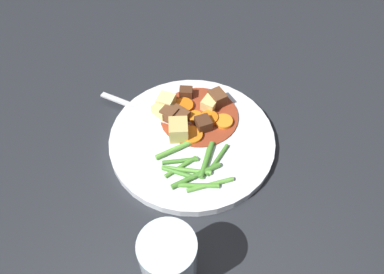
# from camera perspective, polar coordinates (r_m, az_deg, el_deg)

# --- Properties ---
(ground_plane) EXTENTS (3.00, 3.00, 0.00)m
(ground_plane) POSITION_cam_1_polar(r_m,az_deg,el_deg) (0.64, 0.00, -0.83)
(ground_plane) COLOR #26282D
(dinner_plate) EXTENTS (0.27, 0.27, 0.01)m
(dinner_plate) POSITION_cam_1_polar(r_m,az_deg,el_deg) (0.63, 0.00, -0.42)
(dinner_plate) COLOR white
(dinner_plate) RESTS_ON ground_plane
(stew_sauce) EXTENTS (0.13, 0.13, 0.00)m
(stew_sauce) POSITION_cam_1_polar(r_m,az_deg,el_deg) (0.65, 1.07, 3.19)
(stew_sauce) COLOR #93381E
(stew_sauce) RESTS_ON dinner_plate
(carrot_slice_0) EXTENTS (0.04, 0.04, 0.01)m
(carrot_slice_0) POSITION_cam_1_polar(r_m,az_deg,el_deg) (0.64, 4.73, 2.24)
(carrot_slice_0) COLOR orange
(carrot_slice_0) RESTS_ON dinner_plate
(carrot_slice_1) EXTENTS (0.04, 0.04, 0.01)m
(carrot_slice_1) POSITION_cam_1_polar(r_m,az_deg,el_deg) (0.66, -1.29, 4.63)
(carrot_slice_1) COLOR orange
(carrot_slice_1) RESTS_ON dinner_plate
(carrot_slice_2) EXTENTS (0.04, 0.04, 0.01)m
(carrot_slice_2) POSITION_cam_1_polar(r_m,az_deg,el_deg) (0.64, 2.58, 2.73)
(carrot_slice_2) COLOR orange
(carrot_slice_2) RESTS_ON dinner_plate
(carrot_slice_3) EXTENTS (0.04, 0.04, 0.01)m
(carrot_slice_3) POSITION_cam_1_polar(r_m,az_deg,el_deg) (0.62, 0.16, 0.28)
(carrot_slice_3) COLOR orange
(carrot_slice_3) RESTS_ON dinner_plate
(carrot_slice_4) EXTENTS (0.03, 0.03, 0.01)m
(carrot_slice_4) POSITION_cam_1_polar(r_m,az_deg,el_deg) (0.65, 0.45, 2.96)
(carrot_slice_4) COLOR orange
(carrot_slice_4) RESTS_ON dinner_plate
(potato_chunk_0) EXTENTS (0.03, 0.03, 0.02)m
(potato_chunk_0) POSITION_cam_1_polar(r_m,az_deg,el_deg) (0.66, 2.67, 4.89)
(potato_chunk_0) COLOR #E5CC7A
(potato_chunk_0) RESTS_ON dinner_plate
(potato_chunk_1) EXTENTS (0.04, 0.04, 0.02)m
(potato_chunk_1) POSITION_cam_1_polar(r_m,az_deg,el_deg) (0.65, -4.35, 4.04)
(potato_chunk_1) COLOR #E5CC7A
(potato_chunk_1) RESTS_ON dinner_plate
(potato_chunk_2) EXTENTS (0.03, 0.03, 0.03)m
(potato_chunk_2) POSITION_cam_1_polar(r_m,az_deg,el_deg) (0.66, -3.88, 5.15)
(potato_chunk_2) COLOR #EAD68C
(potato_chunk_2) RESTS_ON dinner_plate
(potato_chunk_3) EXTENTS (0.04, 0.04, 0.03)m
(potato_chunk_3) POSITION_cam_1_polar(r_m,az_deg,el_deg) (0.62, -2.05, 1.09)
(potato_chunk_3) COLOR #DBBC6B
(potato_chunk_3) RESTS_ON dinner_plate
(meat_chunk_0) EXTENTS (0.02, 0.02, 0.02)m
(meat_chunk_0) POSITION_cam_1_polar(r_m,az_deg,el_deg) (0.68, -0.91, 6.59)
(meat_chunk_0) COLOR #4C2B19
(meat_chunk_0) RESTS_ON dinner_plate
(meat_chunk_1) EXTENTS (0.04, 0.04, 0.02)m
(meat_chunk_1) POSITION_cam_1_polar(r_m,az_deg,el_deg) (0.64, -1.95, 3.22)
(meat_chunk_1) COLOR brown
(meat_chunk_1) RESTS_ON dinner_plate
(meat_chunk_2) EXTENTS (0.04, 0.04, 0.03)m
(meat_chunk_2) POSITION_cam_1_polar(r_m,az_deg,el_deg) (0.67, 3.82, 5.74)
(meat_chunk_2) COLOR brown
(meat_chunk_2) RESTS_ON dinner_plate
(meat_chunk_3) EXTENTS (0.03, 0.03, 0.02)m
(meat_chunk_3) POSITION_cam_1_polar(r_m,az_deg,el_deg) (0.63, 1.69, 1.92)
(meat_chunk_3) COLOR #4C2B19
(meat_chunk_3) RESTS_ON dinner_plate
(meat_chunk_4) EXTENTS (0.03, 0.03, 0.02)m
(meat_chunk_4) POSITION_cam_1_polar(r_m,az_deg,el_deg) (0.64, -3.43, 3.36)
(meat_chunk_4) COLOR brown
(meat_chunk_4) RESTS_ON dinner_plate
(green_bean_0) EXTENTS (0.06, 0.03, 0.01)m
(green_bean_0) POSITION_cam_1_polar(r_m,az_deg,el_deg) (0.60, 3.80, -3.39)
(green_bean_0) COLOR #4C8E33
(green_bean_0) RESTS_ON dinner_plate
(green_bean_1) EXTENTS (0.07, 0.02, 0.01)m
(green_bean_1) POSITION_cam_1_polar(r_m,az_deg,el_deg) (0.59, 2.21, -3.41)
(green_bean_1) COLOR #4C8E33
(green_bean_1) RESTS_ON dinner_plate
(green_bean_2) EXTENTS (0.01, 0.08, 0.01)m
(green_bean_2) POSITION_cam_1_polar(r_m,az_deg,el_deg) (0.58, -0.40, -5.02)
(green_bean_2) COLOR #66AD42
(green_bean_2) RESTS_ON dinner_plate
(green_bean_3) EXTENTS (0.02, 0.06, 0.01)m
(green_bean_3) POSITION_cam_1_polar(r_m,az_deg,el_deg) (0.59, -1.80, -3.58)
(green_bean_3) COLOR #4C8E33
(green_bean_3) RESTS_ON dinner_plate
(green_bean_4) EXTENTS (0.04, 0.07, 0.01)m
(green_bean_4) POSITION_cam_1_polar(r_m,az_deg,el_deg) (0.57, 2.74, -7.13)
(green_bean_4) COLOR #66AD42
(green_bean_4) RESTS_ON dinner_plate
(green_bean_5) EXTENTS (0.01, 0.06, 0.01)m
(green_bean_5) POSITION_cam_1_polar(r_m,az_deg,el_deg) (0.57, 0.87, -7.23)
(green_bean_5) COLOR #599E38
(green_bean_5) RESTS_ON dinner_plate
(green_bean_6) EXTENTS (0.05, 0.06, 0.01)m
(green_bean_6) POSITION_cam_1_polar(r_m,az_deg,el_deg) (0.61, -2.38, -1.74)
(green_bean_6) COLOR #66AD42
(green_bean_6) RESTS_ON dinner_plate
(green_bean_7) EXTENTS (0.05, 0.05, 0.01)m
(green_bean_7) POSITION_cam_1_polar(r_m,az_deg,el_deg) (0.59, -1.68, -4.46)
(green_bean_7) COLOR #599E38
(green_bean_7) RESTS_ON dinner_plate
(green_bean_8) EXTENTS (0.02, 0.05, 0.01)m
(green_bean_8) POSITION_cam_1_polar(r_m,az_deg,el_deg) (0.58, -2.00, -5.37)
(green_bean_8) COLOR #4C8E33
(green_bean_8) RESTS_ON dinner_plate
(green_bean_9) EXTENTS (0.06, 0.01, 0.01)m
(green_bean_9) POSITION_cam_1_polar(r_m,az_deg,el_deg) (0.59, 1.97, -3.81)
(green_bean_9) COLOR #4C8E33
(green_bean_9) RESTS_ON dinner_plate
(green_bean_10) EXTENTS (0.06, 0.07, 0.01)m
(green_bean_10) POSITION_cam_1_polar(r_m,az_deg,el_deg) (0.58, 0.61, -5.77)
(green_bean_10) COLOR #4C8E33
(green_bean_10) RESTS_ON dinner_plate
(fork) EXTENTS (0.07, 0.17, 0.00)m
(fork) POSITION_cam_1_polar(r_m,az_deg,el_deg) (0.66, -6.75, 3.81)
(fork) COLOR silver
(fork) RESTS_ON dinner_plate
(water_glass) EXTENTS (0.07, 0.07, 0.10)m
(water_glass) POSITION_cam_1_polar(r_m,az_deg,el_deg) (0.48, -3.07, -18.22)
(water_glass) COLOR silver
(water_glass) RESTS_ON ground_plane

